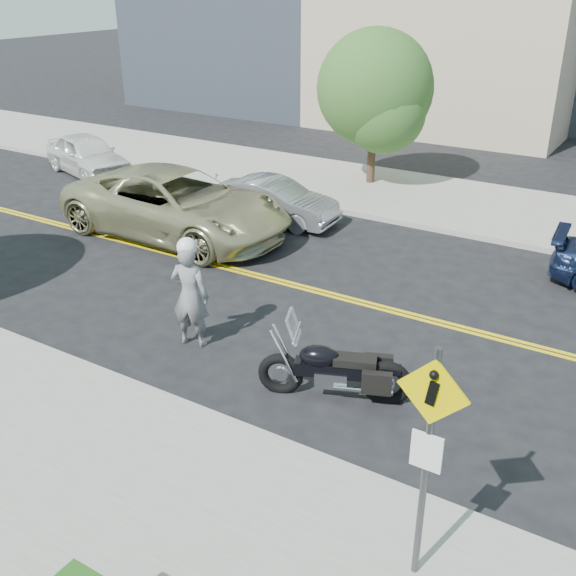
% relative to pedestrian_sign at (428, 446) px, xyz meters
% --- Properties ---
extents(ground_plane, '(120.00, 120.00, 0.00)m').
position_rel_pedestrian_sign_xyz_m(ground_plane, '(-4.20, 6.31, -1.96)').
color(ground_plane, black).
rests_on(ground_plane, ground).
extents(sidewalk_near, '(60.00, 5.00, 0.15)m').
position_rel_pedestrian_sign_xyz_m(sidewalk_near, '(-4.20, -1.19, -1.89)').
color(sidewalk_near, '#9E9B91').
rests_on(sidewalk_near, ground_plane).
extents(sidewalk_far, '(60.00, 5.00, 0.15)m').
position_rel_pedestrian_sign_xyz_m(sidewalk_far, '(-4.20, 13.81, -1.89)').
color(sidewalk_far, '#9E9B91').
rests_on(sidewalk_far, ground_plane).
extents(pedestrian_sign, '(0.78, 0.08, 3.00)m').
position_rel_pedestrian_sign_xyz_m(pedestrian_sign, '(0.00, 0.00, 0.00)').
color(pedestrian_sign, '#4C4C51').
rests_on(pedestrian_sign, sidewalk_near).
extents(motorcyclist, '(0.84, 0.65, 2.18)m').
position_rel_pedestrian_sign_xyz_m(motorcyclist, '(-5.74, 3.02, -0.88)').
color(motorcyclist, '#B6B6BB').
rests_on(motorcyclist, ground).
extents(motorcycle, '(2.58, 1.63, 1.51)m').
position_rel_pedestrian_sign_xyz_m(motorcycle, '(-2.58, 2.87, -1.21)').
color(motorcycle, black).
rests_on(motorcycle, ground).
extents(suv, '(6.42, 3.00, 1.78)m').
position_rel_pedestrian_sign_xyz_m(suv, '(-9.80, 7.43, -1.07)').
color(suv, tan).
rests_on(suv, ground).
extents(parked_car_white, '(4.42, 2.85, 1.40)m').
position_rel_pedestrian_sign_xyz_m(parked_car_white, '(-16.45, 10.50, -1.26)').
color(parked_car_white, white).
rests_on(parked_car_white, ground).
extents(parked_car_silver, '(3.80, 1.49, 1.23)m').
position_rel_pedestrian_sign_xyz_m(parked_car_silver, '(-8.20, 9.71, -1.34)').
color(parked_car_silver, '#929399').
rests_on(parked_car_silver, ground).
extents(tree_far_a, '(3.67, 3.67, 5.02)m').
position_rel_pedestrian_sign_xyz_m(tree_far_a, '(-7.38, 14.38, 1.22)').
color(tree_far_a, '#382619').
rests_on(tree_far_a, ground).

